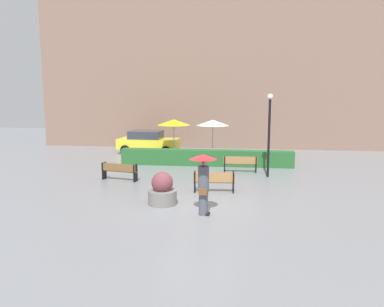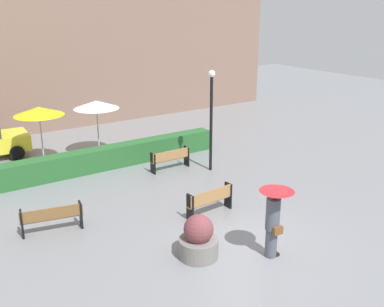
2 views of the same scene
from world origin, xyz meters
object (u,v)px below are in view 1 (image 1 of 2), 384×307
(lamp_post, at_px, (269,127))
(patio_umbrella_white, at_px, (213,123))
(patio_umbrella_yellow, at_px, (174,122))
(bench_back_row, at_px, (240,163))
(parked_car, at_px, (148,141))
(bench_mid_center, at_px, (214,180))
(pedestrian_with_umbrella, at_px, (203,177))
(bench_far_left, at_px, (119,170))
(planter_pot, at_px, (162,190))

(lamp_post, xyz_separation_m, patio_umbrella_white, (-3.08, 4.36, -0.16))
(patio_umbrella_yellow, distance_m, patio_umbrella_white, 2.47)
(bench_back_row, distance_m, parked_car, 8.67)
(lamp_post, xyz_separation_m, parked_car, (-7.76, 6.78, -1.70))
(lamp_post, height_order, parked_car, lamp_post)
(bench_mid_center, xyz_separation_m, lamp_post, (2.48, 3.37, 1.98))
(bench_back_row, relative_size, pedestrian_with_umbrella, 0.83)
(bench_mid_center, bearing_deg, bench_back_row, 75.46)
(lamp_post, distance_m, parked_car, 10.44)
(bench_mid_center, bearing_deg, lamp_post, 53.59)
(lamp_post, relative_size, patio_umbrella_white, 1.63)
(bench_mid_center, bearing_deg, patio_umbrella_white, 94.41)
(bench_mid_center, relative_size, parked_car, 0.41)
(pedestrian_with_umbrella, bearing_deg, bench_far_left, 133.55)
(planter_pot, distance_m, parked_car, 12.56)
(bench_back_row, height_order, patio_umbrella_yellow, patio_umbrella_yellow)
(patio_umbrella_yellow, height_order, patio_umbrella_white, patio_umbrella_white)
(bench_far_left, bearing_deg, bench_mid_center, -19.79)
(patio_umbrella_white, xyz_separation_m, parked_car, (-4.68, 2.42, -1.54))
(bench_back_row, height_order, bench_mid_center, bench_mid_center)
(bench_far_left, height_order, patio_umbrella_yellow, patio_umbrella_yellow)
(patio_umbrella_yellow, bearing_deg, parked_car, 134.74)
(bench_far_left, bearing_deg, patio_umbrella_yellow, 75.55)
(bench_back_row, xyz_separation_m, patio_umbrella_white, (-1.71, 3.43, 1.84))
(bench_back_row, height_order, lamp_post, lamp_post)
(bench_back_row, distance_m, bench_mid_center, 4.44)
(bench_back_row, xyz_separation_m, bench_far_left, (-5.77, -2.62, -0.01))
(pedestrian_with_umbrella, bearing_deg, lamp_post, 67.50)
(planter_pot, relative_size, patio_umbrella_yellow, 0.49)
(bench_far_left, relative_size, patio_umbrella_yellow, 0.73)
(bench_mid_center, relative_size, planter_pot, 1.41)
(bench_back_row, distance_m, planter_pot, 6.88)
(bench_back_row, distance_m, pedestrian_with_umbrella, 7.50)
(patio_umbrella_white, bearing_deg, bench_back_row, -63.48)
(parked_car, bearing_deg, lamp_post, -41.12)
(bench_far_left, distance_m, patio_umbrella_white, 7.52)
(bench_back_row, xyz_separation_m, planter_pot, (-2.93, -6.22, 0.01))
(patio_umbrella_white, distance_m, parked_car, 5.49)
(parked_car, bearing_deg, bench_mid_center, -62.51)
(bench_back_row, xyz_separation_m, bench_mid_center, (-1.11, -4.30, 0.01))
(bench_mid_center, distance_m, lamp_post, 4.63)
(patio_umbrella_yellow, relative_size, patio_umbrella_white, 1.00)
(pedestrian_with_umbrella, relative_size, patio_umbrella_white, 0.84)
(bench_back_row, relative_size, lamp_post, 0.43)
(patio_umbrella_white, bearing_deg, lamp_post, -54.75)
(planter_pot, xyz_separation_m, patio_umbrella_white, (1.22, 9.65, 1.83))
(pedestrian_with_umbrella, height_order, patio_umbrella_yellow, patio_umbrella_yellow)
(planter_pot, height_order, patio_umbrella_white, patio_umbrella_white)
(patio_umbrella_white, bearing_deg, parked_car, 152.66)
(bench_far_left, bearing_deg, pedestrian_with_umbrella, -46.45)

